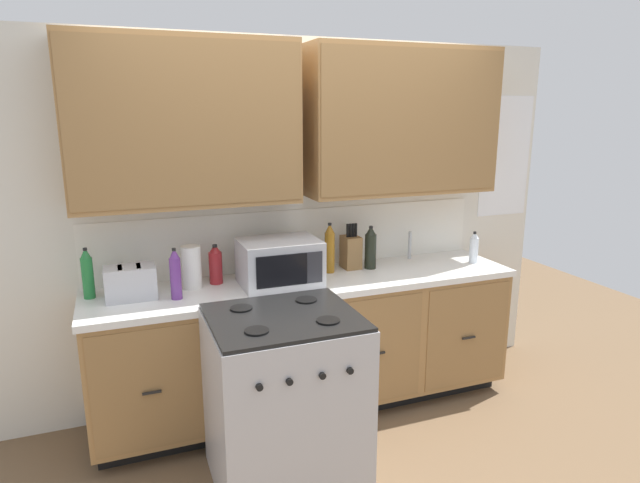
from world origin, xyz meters
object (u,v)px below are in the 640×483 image
Objects in this scene: bottle_red at (216,264)px; bottle_dark at (371,248)px; toaster at (130,282)px; bottle_violet at (175,274)px; stove_range at (285,399)px; bottle_clear at (474,248)px; microwave at (279,262)px; bottle_amber at (330,248)px; bottle_green at (87,274)px; paper_towel_roll at (191,267)px; knife_block at (351,252)px.

bottle_red is 1.04m from bottle_dark.
bottle_violet reaches higher than toaster.
bottle_violet is at bearing 129.61° from stove_range.
bottle_clear is at bearing 20.43° from stove_range.
microwave reaches higher than toaster.
bottle_amber is (0.55, 0.73, 0.59)m from stove_range.
bottle_green is at bearing 179.01° from bottle_dark.
bottle_dark is at bearing 9.42° from microwave.
bottle_amber is at bearing -0.74° from bottle_green.
toaster is at bearing -176.55° from bottle_amber.
microwave reaches higher than bottle_clear.
bottle_green is at bearing 179.26° from bottle_amber.
toaster reaches higher than stove_range.
paper_towel_roll is (-0.35, 0.73, 0.56)m from stove_range.
bottle_red reaches higher than toaster.
knife_block is 0.93× the size of bottle_amber.
stove_range is at bearing -126.72° from bottle_amber.
bottle_red is 0.34m from bottle_violet.
bottle_clear is 1.79m from bottle_red.
stove_range is 3.06× the size of knife_block.
bottle_green reaches higher than stove_range.
toaster is 0.25m from bottle_green.
paper_towel_roll is 0.20m from bottle_violet.
stove_range is at bearing -105.15° from microwave.
microwave is 1.62× the size of bottle_green.
paper_towel_roll is (-1.07, -0.05, 0.01)m from knife_block.
stove_range is at bearing -64.21° from paper_towel_roll.
bottle_red is at bearing 156.83° from microwave.
bottle_amber is 1.35× the size of bottle_red.
bottle_green reaches higher than bottle_dark.
knife_block is 1.19× the size of paper_towel_roll.
bottle_red is (0.73, 0.01, -0.02)m from bottle_green.
knife_block reaches higher than stove_range.
bottle_violet is at bearing -179.19° from bottle_clear.
bottle_green is (-0.22, 0.09, 0.05)m from toaster.
bottle_dark is (0.29, -0.01, -0.02)m from bottle_amber.
bottle_green is at bearing 176.28° from bottle_clear.
knife_block is at bearing 4.74° from toaster.
bottle_red is (-0.36, 0.16, -0.02)m from microwave.
bottle_amber is 0.29m from bottle_dark.
bottle_red reaches higher than bottle_clear.
bottle_dark is at bearing 7.08° from bottle_violet.
bottle_clear is 0.90× the size of bottle_red.
bottle_violet is (-1.18, -0.22, 0.03)m from knife_block.
bottle_clear is (1.03, -0.14, -0.05)m from bottle_amber.
paper_towel_roll is at bearing 167.14° from microwave.
microwave is 0.68m from bottle_dark.
bottle_green reaches higher than toaster.
knife_block is 1.04× the size of bottle_violet.
bottle_violet is (-1.01, -0.17, -0.02)m from bottle_amber.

